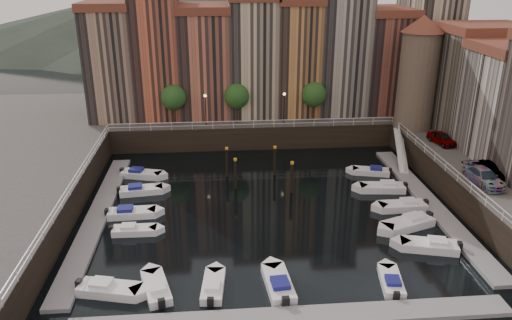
{
  "coord_description": "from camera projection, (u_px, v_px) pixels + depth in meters",
  "views": [
    {
      "loc": [
        -4.84,
        -44.01,
        22.33
      ],
      "look_at": [
        -0.73,
        4.0,
        3.36
      ],
      "focal_mm": 35.0,
      "sensor_mm": 36.0,
      "label": 1
    }
  ],
  "objects": [
    {
      "name": "dock_near",
      "position": [
        293.0,
        317.0,
        33.54
      ],
      "size": [
        30.0,
        2.0,
        0.35
      ],
      "primitive_type": "cube",
      "color": "gray",
      "rests_on": "ground"
    },
    {
      "name": "boat_left_3",
      "position": [
        140.0,
        190.0,
        51.97
      ],
      "size": [
        4.74,
        2.19,
        1.07
      ],
      "rotation": [
        0.0,
        0.0,
        0.12
      ],
      "color": "white",
      "rests_on": "ground"
    },
    {
      "name": "boat_left_4",
      "position": [
        141.0,
        174.0,
        55.96
      ],
      "size": [
        4.89,
        2.84,
        1.09
      ],
      "rotation": [
        0.0,
        0.0,
        -0.26
      ],
      "color": "white",
      "rests_on": "ground"
    },
    {
      "name": "promenade_trees",
      "position": [
        242.0,
        96.0,
        63.72
      ],
      "size": [
        21.2,
        3.2,
        5.2
      ],
      "color": "black",
      "rests_on": "quay_far"
    },
    {
      "name": "dock_right",
      "position": [
        429.0,
        203.0,
        49.66
      ],
      "size": [
        2.0,
        28.0,
        0.35
      ],
      "primitive_type": "cube",
      "color": "gray",
      "rests_on": "ground"
    },
    {
      "name": "boat_right_1",
      "position": [
        409.0,
        223.0,
        45.24
      ],
      "size": [
        5.34,
        3.52,
        1.21
      ],
      "rotation": [
        0.0,
        0.0,
        3.5
      ],
      "color": "white",
      "rests_on": "ground"
    },
    {
      "name": "car_a",
      "position": [
        442.0,
        139.0,
        57.02
      ],
      "size": [
        2.47,
        4.24,
        1.36
      ],
      "primitive_type": "imported",
      "rotation": [
        0.0,
        0.0,
        0.23
      ],
      "color": "gray",
      "rests_on": "quay_right"
    },
    {
      "name": "far_terrace",
      "position": [
        274.0,
        54.0,
        67.4
      ],
      "size": [
        48.7,
        10.3,
        17.5
      ],
      "color": "#9C7C63",
      "rests_on": "quay_far"
    },
    {
      "name": "boat_left_2",
      "position": [
        131.0,
        213.0,
        47.22
      ],
      "size": [
        4.73,
        1.87,
        1.08
      ],
      "rotation": [
        0.0,
        0.0,
        0.04
      ],
      "color": "white",
      "rests_on": "ground"
    },
    {
      "name": "railings",
      "position": [
        262.0,
        153.0,
        52.51
      ],
      "size": [
        36.08,
        34.04,
        0.52
      ],
      "color": "white",
      "rests_on": "ground"
    },
    {
      "name": "mountains",
      "position": [
        234.0,
        16.0,
        148.58
      ],
      "size": [
        145.0,
        100.0,
        18.0
      ],
      "color": "#2D382D",
      "rests_on": "ground"
    },
    {
      "name": "boat_right_4",
      "position": [
        372.0,
        171.0,
        56.76
      ],
      "size": [
        4.45,
        2.58,
        1.0
      ],
      "rotation": [
        0.0,
        0.0,
        2.88
      ],
      "color": "white",
      "rests_on": "ground"
    },
    {
      "name": "car_b",
      "position": [
        493.0,
        170.0,
        48.4
      ],
      "size": [
        2.58,
        4.22,
        1.31
      ],
      "primitive_type": "imported",
      "rotation": [
        0.0,
        0.0,
        0.32
      ],
      "color": "gray",
      "rests_on": "quay_right"
    },
    {
      "name": "dock_left",
      "position": [
        98.0,
        216.0,
        47.09
      ],
      "size": [
        2.0,
        28.0,
        0.35
      ],
      "primitive_type": "cube",
      "color": "gray",
      "rests_on": "ground"
    },
    {
      "name": "boat_near_3",
      "position": [
        391.0,
        282.0,
        37.07
      ],
      "size": [
        2.08,
        4.21,
        0.95
      ],
      "rotation": [
        0.0,
        0.0,
        1.42
      ],
      "color": "white",
      "rests_on": "ground"
    },
    {
      "name": "boat_near_0",
      "position": [
        156.0,
        288.0,
        36.28
      ],
      "size": [
        2.74,
        4.64,
        1.04
      ],
      "rotation": [
        0.0,
        0.0,
        1.85
      ],
      "color": "white",
      "rests_on": "ground"
    },
    {
      "name": "boat_near_2",
      "position": [
        279.0,
        284.0,
        36.64
      ],
      "size": [
        2.17,
        5.01,
        1.14
      ],
      "rotation": [
        0.0,
        0.0,
        1.65
      ],
      "color": "white",
      "rests_on": "ground"
    },
    {
      "name": "car_c",
      "position": [
        484.0,
        178.0,
        46.57
      ],
      "size": [
        2.55,
        5.21,
        1.46
      ],
      "primitive_type": "imported",
      "rotation": [
        0.0,
        0.0,
        0.1
      ],
      "color": "gray",
      "rests_on": "quay_right"
    },
    {
      "name": "boat_left_1",
      "position": [
        133.0,
        230.0,
        44.25
      ],
      "size": [
        4.12,
        1.56,
        0.94
      ],
      "rotation": [
        0.0,
        0.0,
        -0.02
      ],
      "color": "white",
      "rests_on": "ground"
    },
    {
      "name": "corner_tower",
      "position": [
        418.0,
        71.0,
        60.66
      ],
      "size": [
        5.2,
        5.2,
        13.8
      ],
      "color": "#6B5B4C",
      "rests_on": "quay_right"
    },
    {
      "name": "street_lamps",
      "position": [
        245.0,
        103.0,
        63.07
      ],
      "size": [
        10.36,
        0.36,
        4.18
      ],
      "color": "black",
      "rests_on": "quay_far"
    },
    {
      "name": "boat_right_0",
      "position": [
        430.0,
        246.0,
        41.69
      ],
      "size": [
        5.06,
        2.92,
        1.13
      ],
      "rotation": [
        0.0,
        0.0,
        2.88
      ],
      "color": "white",
      "rests_on": "ground"
    },
    {
      "name": "boat_right_3",
      "position": [
        383.0,
        188.0,
        52.53
      ],
      "size": [
        5.01,
        2.24,
        1.13
      ],
      "rotation": [
        0.0,
        0.0,
        3.04
      ],
      "color": "white",
      "rests_on": "ground"
    },
    {
      "name": "gangway",
      "position": [
        401.0,
        148.0,
        59.29
      ],
      "size": [
        2.78,
        8.32,
        3.73
      ],
      "color": "white",
      "rests_on": "ground"
    },
    {
      "name": "boat_near_1",
      "position": [
        213.0,
        287.0,
        36.49
      ],
      "size": [
        1.92,
        4.33,
        0.98
      ],
      "rotation": [
        0.0,
        0.0,
        1.47
      ],
      "color": "white",
      "rests_on": "ground"
    },
    {
      "name": "boat_left_0",
      "position": [
        108.0,
        289.0,
        36.13
      ],
      "size": [
        4.95,
        2.79,
        1.11
      ],
      "rotation": [
        0.0,
        0.0,
        -0.24
      ],
      "color": "white",
      "rests_on": "ground"
    },
    {
      "name": "mooring_pilings",
      "position": [
        257.0,
        169.0,
        54.0
      ],
      "size": [
        6.93,
        5.21,
        3.78
      ],
      "color": "black",
      "rests_on": "ground"
    },
    {
      "name": "quay_far",
      "position": [
        248.0,
        117.0,
        72.92
      ],
      "size": [
        80.0,
        20.0,
        3.0
      ],
      "primitive_type": "cube",
      "color": "black",
      "rests_on": "ground"
    },
    {
      "name": "boat_right_2",
      "position": [
        403.0,
        206.0,
        48.57
      ],
      "size": [
        4.84,
        1.84,
        1.11
      ],
      "rotation": [
        0.0,
        0.0,
        3.16
      ],
      "color": "white",
      "rests_on": "ground"
    },
    {
      "name": "ground",
      "position": [
        267.0,
        206.0,
        49.36
      ],
      "size": [
        200.0,
        200.0,
        0.0
      ],
      "primitive_type": "plane",
      "color": "black",
      "rests_on": "ground"
    }
  ]
}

